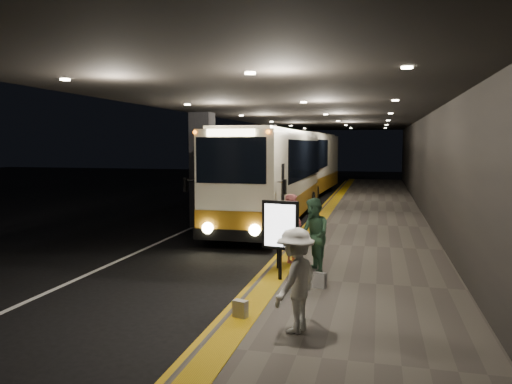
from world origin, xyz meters
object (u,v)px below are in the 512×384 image
at_px(coach_second, 305,167).
at_px(passenger_waiting_green, 313,235).
at_px(coach_main, 272,180).
at_px(info_sign, 280,227).
at_px(stanchion_post, 278,246).
at_px(passenger_boarding, 293,228).
at_px(bag_polka, 319,280).
at_px(passenger_waiting_white, 296,280).
at_px(bag_plain, 240,309).

bearing_deg(coach_second, passenger_waiting_green, -78.53).
relative_size(coach_main, info_sign, 6.53).
xyz_separation_m(coach_main, stanchion_post, (1.81, -7.83, -1.02)).
distance_m(passenger_boarding, passenger_waiting_green, 1.08).
height_order(coach_second, info_sign, coach_second).
bearing_deg(info_sign, passenger_boarding, 99.96).
bearing_deg(passenger_boarding, bag_polka, -148.95).
relative_size(passenger_waiting_white, bag_plain, 5.45).
bearing_deg(passenger_boarding, coach_main, 23.75).
relative_size(passenger_boarding, info_sign, 0.99).
bearing_deg(bag_plain, passenger_boarding, 87.39).
bearing_deg(coach_second, info_sign, -80.78).
bearing_deg(stanchion_post, passenger_boarding, 72.06).
relative_size(passenger_waiting_green, info_sign, 0.99).
bearing_deg(bag_polka, passenger_boarding, 113.56).
distance_m(coach_main, bag_polka, 9.81).
height_order(passenger_boarding, bag_polka, passenger_boarding).
bearing_deg(coach_second, bag_plain, -82.09).
xyz_separation_m(passenger_waiting_green, bag_plain, (-0.84, -3.46, -0.73)).
relative_size(passenger_boarding, bag_plain, 5.67).
bearing_deg(coach_main, passenger_boarding, -74.44).
bearing_deg(bag_plain, passenger_waiting_white, -19.97).
bearing_deg(bag_plain, coach_main, 99.29).
xyz_separation_m(passenger_waiting_white, info_sign, (-0.84, 2.96, 0.36)).
xyz_separation_m(bag_plain, info_sign, (0.20, 2.58, 1.06)).
bearing_deg(passenger_waiting_green, coach_second, 161.94).
distance_m(bag_polka, info_sign, 1.47).
bearing_deg(stanchion_post, info_sign, -75.70).
xyz_separation_m(coach_second, passenger_boarding, (2.25, -17.51, -0.75)).
bearing_deg(passenger_waiting_white, coach_second, -153.14).
xyz_separation_m(passenger_waiting_green, stanchion_post, (-0.89, 0.11, -0.31)).
bearing_deg(coach_main, passenger_waiting_green, -71.91).
xyz_separation_m(coach_main, bag_plain, (1.86, -11.39, -1.44)).
relative_size(coach_second, info_sign, 6.67).
bearing_deg(passenger_boarding, passenger_waiting_green, -136.24).
height_order(passenger_waiting_white, bag_polka, passenger_waiting_white).
height_order(passenger_waiting_white, stanchion_post, passenger_waiting_white).
bearing_deg(coach_second, stanchion_post, -81.20).
relative_size(bag_polka, info_sign, 0.19).
distance_m(bag_polka, stanchion_post, 1.88).
bearing_deg(coach_main, passenger_waiting_white, -76.83).
bearing_deg(bag_polka, coach_second, 99.21).
xyz_separation_m(passenger_boarding, stanchion_post, (-0.25, -0.76, -0.31)).
bearing_deg(stanchion_post, bag_plain, -89.20).
relative_size(coach_main, coach_second, 0.98).
xyz_separation_m(coach_second, stanchion_post, (2.00, -18.27, -1.07)).
height_order(passenger_waiting_green, stanchion_post, passenger_waiting_green).
relative_size(coach_main, stanchion_post, 10.19).
bearing_deg(passenger_waiting_green, info_sign, -63.06).
relative_size(coach_second, passenger_waiting_white, 7.02).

